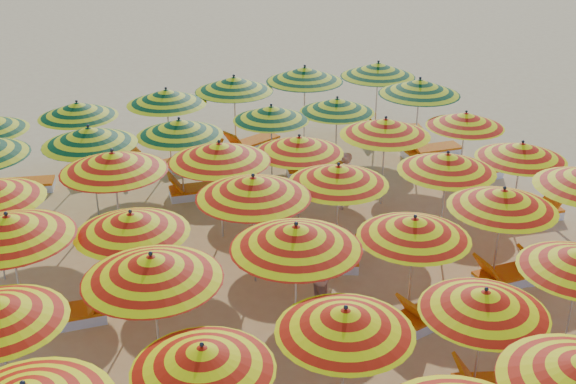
{
  "coord_description": "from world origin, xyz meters",
  "views": [
    {
      "loc": [
        -5.29,
        -11.65,
        7.76
      ],
      "look_at": [
        0.0,
        0.5,
        1.6
      ],
      "focal_mm": 45.0,
      "sensor_mm": 36.0,
      "label": 1
    }
  ],
  "objects_px": {
    "lounger_9": "(61,317)",
    "lounger_20": "(393,131)",
    "umbrella_15": "(414,228)",
    "lounger_6": "(437,311)",
    "beachgoer_a": "(344,180)",
    "umbrella_34": "(337,105)",
    "umbrella_38": "(166,97)",
    "lounger_12": "(470,175)",
    "lounger_11": "(528,213)",
    "umbrella_14": "(296,237)",
    "umbrella_13": "(152,268)",
    "umbrella_27": "(299,145)",
    "umbrella_19": "(131,223)",
    "lounger_18": "(194,160)",
    "umbrella_26": "(219,152)",
    "umbrella_29": "(465,120)",
    "umbrella_8": "(345,321)",
    "umbrella_37": "(77,110)",
    "umbrella_40": "(305,74)",
    "umbrella_23": "(522,151)",
    "lounger_15": "(430,151)",
    "umbrella_25": "(113,162)",
    "umbrella_32": "(179,127)",
    "lounger_19": "(251,144)",
    "lounger_17": "(109,171)",
    "lounger_10": "(319,261)",
    "umbrella_21": "(338,175)",
    "umbrella_28": "(385,127)",
    "lounger_7": "(513,275)",
    "umbrella_16": "(503,199)",
    "umbrella_31": "(89,136)",
    "lounger_8": "(557,269)",
    "umbrella_41": "(378,70)",
    "lounger_16": "(18,185)",
    "umbrella_18": "(8,227)",
    "umbrella_9": "(485,301)",
    "umbrella_20": "(253,187)",
    "umbrella_39": "(234,84)",
    "lounger_14": "(317,170)",
    "lounger_13": "(202,190)",
    "umbrella_22": "(447,162)"
  },
  "relations": [
    {
      "from": "lounger_9",
      "to": "lounger_15",
      "type": "relative_size",
      "value": 1.0
    },
    {
      "from": "umbrella_23",
      "to": "umbrella_40",
      "type": "xyz_separation_m",
      "value": [
        -2.13,
        6.84,
        0.22
      ]
    },
    {
      "from": "umbrella_41",
      "to": "umbrella_26",
      "type": "bearing_deg",
      "value": -145.86
    },
    {
      "from": "umbrella_21",
      "to": "lounger_8",
      "type": "xyz_separation_m",
      "value": [
        3.82,
        -2.44,
        -1.78
      ]
    },
    {
      "from": "umbrella_14",
      "to": "umbrella_27",
      "type": "bearing_deg",
      "value": 65.02
    },
    {
      "from": "lounger_9",
      "to": "lounger_20",
      "type": "bearing_deg",
      "value": 34.76
    },
    {
      "from": "umbrella_26",
      "to": "umbrella_29",
      "type": "relative_size",
      "value": 1.15
    },
    {
      "from": "umbrella_9",
      "to": "umbrella_20",
      "type": "bearing_deg",
      "value": 112.14
    },
    {
      "from": "umbrella_14",
      "to": "lounger_11",
      "type": "relative_size",
      "value": 1.55
    },
    {
      "from": "lounger_20",
      "to": "umbrella_8",
      "type": "bearing_deg",
      "value": 70.69
    },
    {
      "from": "umbrella_19",
      "to": "lounger_18",
      "type": "height_order",
      "value": "umbrella_19"
    },
    {
      "from": "umbrella_34",
      "to": "lounger_16",
      "type": "relative_size",
      "value": 1.43
    },
    {
      "from": "lounger_11",
      "to": "umbrella_14",
      "type": "bearing_deg",
      "value": -153.83
    },
    {
      "from": "umbrella_19",
      "to": "umbrella_25",
      "type": "height_order",
      "value": "umbrella_25"
    },
    {
      "from": "umbrella_14",
      "to": "umbrella_34",
      "type": "bearing_deg",
      "value": 57.87
    },
    {
      "from": "umbrella_31",
      "to": "umbrella_32",
      "type": "height_order",
      "value": "umbrella_31"
    },
    {
      "from": "umbrella_13",
      "to": "umbrella_14",
      "type": "distance_m",
      "value": 2.41
    },
    {
      "from": "lounger_8",
      "to": "lounger_16",
      "type": "height_order",
      "value": "same"
    },
    {
      "from": "lounger_15",
      "to": "umbrella_25",
      "type": "bearing_deg",
      "value": 16.94
    },
    {
      "from": "umbrella_29",
      "to": "lounger_7",
      "type": "height_order",
      "value": "umbrella_29"
    },
    {
      "from": "beachgoer_a",
      "to": "umbrella_26",
      "type": "bearing_deg",
      "value": -29.9
    },
    {
      "from": "umbrella_28",
      "to": "lounger_18",
      "type": "relative_size",
      "value": 1.46
    },
    {
      "from": "umbrella_34",
      "to": "lounger_8",
      "type": "bearing_deg",
      "value": -75.92
    },
    {
      "from": "umbrella_21",
      "to": "umbrella_28",
      "type": "distance_m",
      "value": 2.94
    },
    {
      "from": "umbrella_14",
      "to": "lounger_13",
      "type": "bearing_deg",
      "value": 87.44
    },
    {
      "from": "umbrella_41",
      "to": "lounger_20",
      "type": "xyz_separation_m",
      "value": [
        0.5,
        -0.22,
        -1.92
      ]
    },
    {
      "from": "umbrella_34",
      "to": "umbrella_28",
      "type": "bearing_deg",
      "value": -87.95
    },
    {
      "from": "umbrella_22",
      "to": "lounger_14",
      "type": "xyz_separation_m",
      "value": [
        -0.84,
        4.49,
        -1.79
      ]
    },
    {
      "from": "umbrella_29",
      "to": "lounger_18",
      "type": "xyz_separation_m",
      "value": [
        -5.88,
        4.13,
        -1.67
      ]
    },
    {
      "from": "umbrella_13",
      "to": "umbrella_27",
      "type": "height_order",
      "value": "umbrella_13"
    },
    {
      "from": "beachgoer_a",
      "to": "umbrella_34",
      "type": "bearing_deg",
      "value": -146.87
    },
    {
      "from": "umbrella_15",
      "to": "lounger_6",
      "type": "relative_size",
      "value": 1.42
    },
    {
      "from": "umbrella_37",
      "to": "lounger_10",
      "type": "bearing_deg",
      "value": -61.22
    },
    {
      "from": "lounger_12",
      "to": "umbrella_29",
      "type": "bearing_deg",
      "value": 21.21
    },
    {
      "from": "lounger_19",
      "to": "lounger_17",
      "type": "bearing_deg",
      "value": -15.18
    },
    {
      "from": "lounger_18",
      "to": "umbrella_39",
      "type": "bearing_deg",
      "value": 2.53
    },
    {
      "from": "lounger_20",
      "to": "umbrella_28",
      "type": "bearing_deg",
      "value": 70.85
    },
    {
      "from": "umbrella_38",
      "to": "lounger_12",
      "type": "height_order",
      "value": "umbrella_38"
    },
    {
      "from": "lounger_9",
      "to": "lounger_14",
      "type": "distance_m",
      "value": 8.42
    },
    {
      "from": "umbrella_34",
      "to": "umbrella_23",
      "type": "bearing_deg",
      "value": -63.87
    },
    {
      "from": "umbrella_18",
      "to": "lounger_7",
      "type": "height_order",
      "value": "umbrella_18"
    },
    {
      "from": "umbrella_25",
      "to": "umbrella_32",
      "type": "xyz_separation_m",
      "value": [
        1.92,
        1.85,
        -0.14
      ]
    },
    {
      "from": "umbrella_32",
      "to": "umbrella_40",
      "type": "distance_m",
      "value": 5.1
    },
    {
      "from": "umbrella_8",
      "to": "umbrella_16",
      "type": "height_order",
      "value": "umbrella_16"
    },
    {
      "from": "beachgoer_a",
      "to": "umbrella_19",
      "type": "bearing_deg",
      "value": -10.58
    },
    {
      "from": "umbrella_37",
      "to": "umbrella_40",
      "type": "distance_m",
      "value": 6.44
    },
    {
      "from": "lounger_18",
      "to": "umbrella_34",
      "type": "bearing_deg",
      "value": -42.22
    },
    {
      "from": "umbrella_8",
      "to": "umbrella_26",
      "type": "bearing_deg",
      "value": 87.51
    },
    {
      "from": "lounger_9",
      "to": "umbrella_38",
      "type": "bearing_deg",
      "value": 64.5
    },
    {
      "from": "umbrella_23",
      "to": "lounger_15",
      "type": "bearing_deg",
      "value": 80.71
    }
  ]
}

